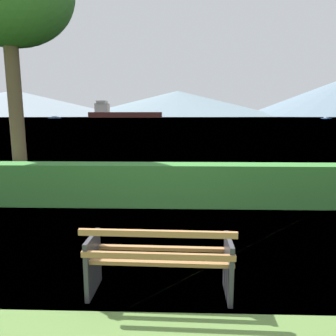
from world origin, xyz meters
TOP-DOWN VIEW (x-y plane):
  - ground_plane at (0.00, 0.00)m, footprint 1400.00×1400.00m
  - water_surface at (0.00, 309.62)m, footprint 620.00×620.00m
  - park_bench at (-0.00, -0.06)m, footprint 1.64×0.61m
  - hedge_row at (0.00, 3.55)m, footprint 11.27×0.61m
  - cargo_ship_large at (-55.18, 295.72)m, footprint 69.88×12.50m
  - fishing_boat_near at (-85.95, 214.28)m, footprint 9.44×5.89m
  - sailboat_mid at (91.18, 192.20)m, footprint 2.50×8.43m
  - distant_hills at (20.80, 581.84)m, footprint 998.39×430.63m

SIDE VIEW (x-z plane):
  - ground_plane at x=0.00m, z-range 0.00..0.00m
  - water_surface at x=0.00m, z-range 0.00..0.00m
  - park_bench at x=0.00m, z-range -0.01..0.86m
  - sailboat_mid at x=91.18m, z-range -0.17..1.03m
  - hedge_row at x=0.00m, z-range 0.00..0.95m
  - fishing_boat_near at x=-85.95m, z-range -0.22..1.36m
  - cargo_ship_large at x=-55.18m, z-range -3.48..12.32m
  - distant_hills at x=20.80m, z-range -7.05..63.95m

